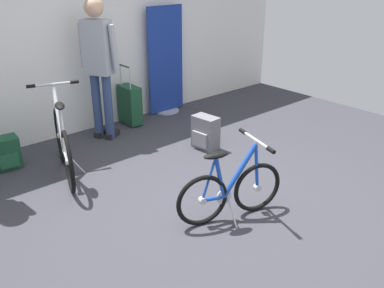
{
  "coord_description": "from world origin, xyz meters",
  "views": [
    {
      "loc": [
        -2.31,
        -2.47,
        2.11
      ],
      "look_at": [
        0.01,
        0.22,
        0.55
      ],
      "focal_mm": 39.5,
      "sensor_mm": 36.0,
      "label": 1
    }
  ],
  "objects_px": {
    "rolling_suitcase": "(130,104)",
    "backpack_on_floor": "(205,133)",
    "display_bike_left": "(63,144)",
    "floor_banner_stand": "(166,67)",
    "visitor_near_wall": "(99,61)",
    "folding_bike_foreground": "(230,189)",
    "handbag_on_floor": "(6,153)"
  },
  "relations": [
    {
      "from": "rolling_suitcase",
      "to": "backpack_on_floor",
      "type": "height_order",
      "value": "rolling_suitcase"
    },
    {
      "from": "display_bike_left",
      "to": "floor_banner_stand",
      "type": "bearing_deg",
      "value": 23.93
    },
    {
      "from": "display_bike_left",
      "to": "rolling_suitcase",
      "type": "bearing_deg",
      "value": 31.34
    },
    {
      "from": "visitor_near_wall",
      "to": "backpack_on_floor",
      "type": "bearing_deg",
      "value": -55.58
    },
    {
      "from": "floor_banner_stand",
      "to": "folding_bike_foreground",
      "type": "bearing_deg",
      "value": -116.89
    },
    {
      "from": "display_bike_left",
      "to": "visitor_near_wall",
      "type": "xyz_separation_m",
      "value": [
        0.83,
        0.63,
        0.64
      ]
    },
    {
      "from": "floor_banner_stand",
      "to": "backpack_on_floor",
      "type": "relative_size",
      "value": 3.8
    },
    {
      "from": "display_bike_left",
      "to": "handbag_on_floor",
      "type": "xyz_separation_m",
      "value": [
        -0.42,
        0.58,
        -0.18
      ]
    },
    {
      "from": "visitor_near_wall",
      "to": "rolling_suitcase",
      "type": "xyz_separation_m",
      "value": [
        0.52,
        0.19,
        -0.71
      ]
    },
    {
      "from": "rolling_suitcase",
      "to": "handbag_on_floor",
      "type": "xyz_separation_m",
      "value": [
        -1.77,
        -0.25,
        -0.11
      ]
    },
    {
      "from": "display_bike_left",
      "to": "rolling_suitcase",
      "type": "distance_m",
      "value": 1.58
    },
    {
      "from": "folding_bike_foreground",
      "to": "handbag_on_floor",
      "type": "relative_size",
      "value": 2.81
    },
    {
      "from": "folding_bike_foreground",
      "to": "floor_banner_stand",
      "type": "bearing_deg",
      "value": 63.11
    },
    {
      "from": "display_bike_left",
      "to": "rolling_suitcase",
      "type": "xyz_separation_m",
      "value": [
        1.35,
        0.82,
        -0.07
      ]
    },
    {
      "from": "folding_bike_foreground",
      "to": "display_bike_left",
      "type": "distance_m",
      "value": 1.86
    },
    {
      "from": "floor_banner_stand",
      "to": "display_bike_left",
      "type": "relative_size",
      "value": 1.19
    },
    {
      "from": "folding_bike_foreground",
      "to": "display_bike_left",
      "type": "relative_size",
      "value": 0.77
    },
    {
      "from": "backpack_on_floor",
      "to": "handbag_on_floor",
      "type": "xyz_separation_m",
      "value": [
        -1.99,
        1.03,
        -0.02
      ]
    },
    {
      "from": "folding_bike_foreground",
      "to": "backpack_on_floor",
      "type": "distance_m",
      "value": 1.51
    },
    {
      "from": "handbag_on_floor",
      "to": "rolling_suitcase",
      "type": "bearing_deg",
      "value": 7.97
    },
    {
      "from": "floor_banner_stand",
      "to": "display_bike_left",
      "type": "height_order",
      "value": "floor_banner_stand"
    },
    {
      "from": "display_bike_left",
      "to": "backpack_on_floor",
      "type": "xyz_separation_m",
      "value": [
        1.58,
        -0.46,
        -0.16
      ]
    },
    {
      "from": "visitor_near_wall",
      "to": "backpack_on_floor",
      "type": "relative_size",
      "value": 4.26
    },
    {
      "from": "rolling_suitcase",
      "to": "handbag_on_floor",
      "type": "distance_m",
      "value": 1.79
    },
    {
      "from": "floor_banner_stand",
      "to": "handbag_on_floor",
      "type": "bearing_deg",
      "value": -172.24
    },
    {
      "from": "folding_bike_foreground",
      "to": "rolling_suitcase",
      "type": "xyz_separation_m",
      "value": [
        0.62,
        2.53,
        -0.0
      ]
    },
    {
      "from": "folding_bike_foreground",
      "to": "visitor_near_wall",
      "type": "bearing_deg",
      "value": 87.43
    },
    {
      "from": "backpack_on_floor",
      "to": "rolling_suitcase",
      "type": "bearing_deg",
      "value": 99.99
    },
    {
      "from": "folding_bike_foreground",
      "to": "backpack_on_floor",
      "type": "height_order",
      "value": "folding_bike_foreground"
    },
    {
      "from": "display_bike_left",
      "to": "visitor_near_wall",
      "type": "relative_size",
      "value": 0.75
    },
    {
      "from": "handbag_on_floor",
      "to": "visitor_near_wall",
      "type": "bearing_deg",
      "value": 2.45
    },
    {
      "from": "folding_bike_foreground",
      "to": "rolling_suitcase",
      "type": "height_order",
      "value": "rolling_suitcase"
    }
  ]
}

